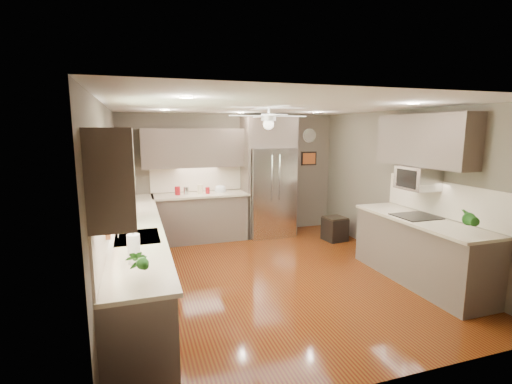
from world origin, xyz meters
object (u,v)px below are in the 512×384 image
canister_b (186,191)px  canister_c (200,189)px  canister_a (178,191)px  stool (335,229)px  refrigerator (269,178)px  canister_d (208,190)px  soap_bottle (126,222)px  potted_plant_left (137,261)px  paper_towel (134,249)px  potted_plant_right (470,218)px  bowl (221,191)px  microwave (418,178)px

canister_b → canister_c: (0.27, 0.01, 0.02)m
canister_a → stool: (2.96, -0.85, -0.78)m
refrigerator → stool: bearing=-36.2°
canister_d → canister_a: bearing=178.1°
canister_a → refrigerator: 1.87m
canister_d → soap_bottle: bearing=-122.5°
refrigerator → canister_d: bearing=178.9°
canister_a → canister_d: bearing=-1.9°
potted_plant_left → refrigerator: (2.64, 3.97, 0.08)m
potted_plant_left → paper_towel: size_ratio=1.11×
potted_plant_right → potted_plant_left: bearing=-176.8°
stool → paper_towel: bearing=-143.8°
soap_bottle → canister_a: bearing=69.0°
bowl → microwave: size_ratio=0.41×
canister_d → microwave: (2.61, -2.73, 0.48)m
canister_d → potted_plant_left: bearing=-108.8°
soap_bottle → refrigerator: (2.75, 2.29, 0.15)m
canister_a → paper_towel: size_ratio=0.56×
bowl → paper_towel: size_ratio=0.75×
canister_b → canister_c: size_ratio=0.86×
canister_b → refrigerator: refrigerator is taller
soap_bottle → canister_b: bearing=65.6°
canister_c → refrigerator: 1.43m
canister_a → potted_plant_left: potted_plant_left is taller
bowl → refrigerator: 1.04m
canister_c → canister_b: bearing=-178.5°
potted_plant_right → canister_c: bearing=124.6°
canister_c → paper_towel: 3.82m
canister_c → refrigerator: bearing=-2.0°
canister_b → paper_towel: size_ratio=0.52×
potted_plant_left → paper_towel: (-0.02, 0.41, -0.02)m
microwave → stool: size_ratio=1.16×
canister_c → potted_plant_left: potted_plant_left is taller
potted_plant_right → refrigerator: refrigerator is taller
canister_a → refrigerator: bearing=-1.3°
canister_c → stool: (2.52, -0.85, -0.79)m
canister_a → bowl: 0.85m
soap_bottle → microwave: (4.08, -0.42, 0.44)m
potted_plant_right → bowl: bearing=120.0°
microwave → refrigerator: bearing=116.1°
canister_a → microwave: (3.19, -2.75, 0.46)m
potted_plant_right → microwave: size_ratio=0.67×
canister_a → microwave: microwave is taller
canister_a → soap_bottle: 2.50m
canister_c → soap_bottle: soap_bottle is taller
canister_d → refrigerator: (1.28, -0.02, 0.19)m
refrigerator → stool: 1.66m
canister_d → bowl: 0.28m
potted_plant_right → bowl: (-2.22, 3.84, -0.16)m
potted_plant_left → microwave: bearing=17.7°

